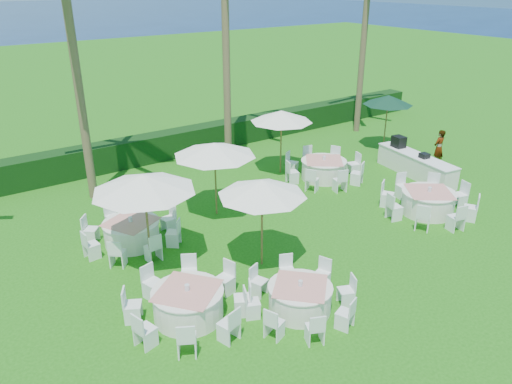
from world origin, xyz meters
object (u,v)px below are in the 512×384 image
Objects in this scene: umbrella_a at (144,183)px; umbrella_c at (215,149)px; banquet_table_f at (324,169)px; staff_person at (439,148)px; banquet_table_c at (428,202)px; buffet_table at (415,164)px; umbrella_green at (388,100)px; banquet_table_b at (300,297)px; banquet_table_d at (132,232)px; banquet_table_a at (188,303)px; umbrella_d at (281,116)px; umbrella_b at (262,188)px.

umbrella_c is (3.36, 1.81, -0.17)m from umbrella_a.
staff_person reaches higher than banquet_table_f.
banquet_table_c is 0.81× the size of buffet_table.
umbrella_c is (-5.42, -0.30, 2.00)m from banquet_table_f.
banquet_table_c is at bearing -79.84° from banquet_table_f.
banquet_table_f is (-0.83, 4.61, -0.00)m from banquet_table_c.
umbrella_a is 14.30m from umbrella_green.
banquet_table_b is 1.70× the size of staff_person.
banquet_table_d is 12.26m from buffet_table.
umbrella_green is (5.12, 1.25, 1.99)m from banquet_table_f.
banquet_table_a is 1.11× the size of banquet_table_b.
banquet_table_d reaches higher than banquet_table_b.
umbrella_c reaches higher than buffet_table.
banquet_table_f is 5.63m from umbrella_green.
umbrella_a is 8.60m from umbrella_d.
banquet_table_c is 3.72m from buffet_table.
umbrella_c reaches higher than banquet_table_f.
banquet_table_c is at bearing 29.93° from staff_person.
buffet_table is at bearing -6.26° from banquet_table_d.
umbrella_green is 1.61× the size of staff_person.
buffet_table is (9.53, 2.04, -1.96)m from umbrella_b.
banquet_table_a is at bearing -161.82° from umbrella_b.
umbrella_c is at bearing -171.64° from umbrella_green.
banquet_table_d is at bearing 88.74° from umbrella_a.
banquet_table_b is at bearing -166.68° from banquet_table_c.
staff_person is at bearing -28.43° from umbrella_d.
umbrella_c is 0.70× the size of buffet_table.
umbrella_a reaches higher than staff_person.
banquet_table_d is 8.30m from umbrella_d.
umbrella_a is at bearing -166.41° from umbrella_green.
banquet_table_f is 1.15× the size of umbrella_c.
umbrella_c is at bearing -176.79° from banquet_table_f.
umbrella_d reaches higher than buffet_table.
umbrella_d is at bearing 55.15° from banquet_table_b.
umbrella_green is at bearing -90.61° from staff_person.
banquet_table_b is 0.85× the size of banquet_table_c.
buffet_table is at bearing -38.75° from umbrella_d.
staff_person is at bearing 12.66° from banquet_table_a.
banquet_table_c is 1.12× the size of umbrella_a.
banquet_table_c reaches higher than banquet_table_d.
banquet_table_a is 0.77× the size of buffet_table.
banquet_table_d is 1.06× the size of umbrella_a.
banquet_table_b is 0.98× the size of umbrella_c.
umbrella_d is at bearing 122.44° from banquet_table_f.
banquet_table_d is 4.76m from umbrella_b.
banquet_table_f is 1.99× the size of staff_person.
staff_person reaches higher than buffet_table.
banquet_table_a is 4.36m from banquet_table_d.
banquet_table_b is 1.03× the size of umbrella_d.
banquet_table_b is at bearing -102.14° from umbrella_b.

